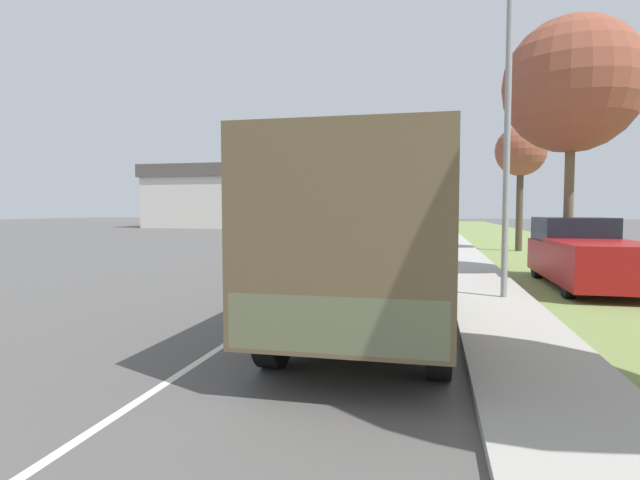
{
  "coord_description": "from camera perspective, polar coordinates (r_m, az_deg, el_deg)",
  "views": [
    {
      "loc": [
        3.13,
        4.15,
        2.1
      ],
      "look_at": [
        0.86,
        14.23,
        1.48
      ],
      "focal_mm": 28.0,
      "sensor_mm": 36.0,
      "label": 1
    }
  ],
  "objects": [
    {
      "name": "lane_centre_stripe",
      "position": [
        36.05,
        7.66,
        0.08
      ],
      "size": [
        0.12,
        120.0,
        0.0
      ],
      "color": "silver",
      "rests_on": "ground"
    },
    {
      "name": "building_distant",
      "position": [
        63.96,
        -10.3,
        4.85
      ],
      "size": [
        17.02,
        14.55,
        7.37
      ],
      "color": "beige",
      "rests_on": "ground"
    },
    {
      "name": "lamp_post",
      "position": [
        12.3,
        19.81,
        15.9
      ],
      "size": [
        1.69,
        0.24,
        7.97
      ],
      "color": "gray",
      "rests_on": "sidewalk_right"
    },
    {
      "name": "ground_plane",
      "position": [
        36.05,
        7.66,
        0.08
      ],
      "size": [
        180.0,
        180.0,
        0.0
      ],
      "primitive_type": "plane",
      "color": "#565451"
    },
    {
      "name": "car_third_ahead",
      "position": [
        49.92,
        10.98,
        1.84
      ],
      "size": [
        1.9,
        4.14,
        1.7
      ],
      "color": "black",
      "rests_on": "ground"
    },
    {
      "name": "military_truck",
      "position": [
        8.52,
        6.1,
        0.63
      ],
      "size": [
        2.45,
        7.3,
        3.04
      ],
      "color": "#606647",
      "rests_on": "ground"
    },
    {
      "name": "sidewalk_right",
      "position": [
        35.94,
        14.82,
        0.08
      ],
      "size": [
        1.8,
        120.0,
        0.12
      ],
      "color": "#ADAAA3",
      "rests_on": "ground"
    },
    {
      "name": "car_nearest_ahead",
      "position": [
        22.93,
        -0.11,
        -0.13
      ],
      "size": [
        1.79,
        4.39,
        1.48
      ],
      "color": "silver",
      "rests_on": "ground"
    },
    {
      "name": "tree_mid_right",
      "position": [
        17.27,
        26.86,
        15.47
      ],
      "size": [
        4.0,
        4.0,
        7.81
      ],
      "color": "brown",
      "rests_on": "grass_strip_right"
    },
    {
      "name": "car_second_ahead",
      "position": [
        37.97,
        4.71,
        1.42
      ],
      "size": [
        1.74,
        3.94,
        1.72
      ],
      "color": "navy",
      "rests_on": "ground"
    },
    {
      "name": "pickup_truck",
      "position": [
        15.34,
        28.08,
        -1.45
      ],
      "size": [
        2.08,
        5.49,
        1.86
      ],
      "color": "maroon",
      "rests_on": "grass_strip_right"
    },
    {
      "name": "grass_strip_right",
      "position": [
        36.38,
        21.77,
        -0.09
      ],
      "size": [
        7.0,
        120.0,
        0.02
      ],
      "color": "olive",
      "rests_on": "ground"
    },
    {
      "name": "tree_far_right",
      "position": [
        27.37,
        21.97,
        9.26
      ],
      "size": [
        2.51,
        2.51,
        6.31
      ],
      "color": "#4C3D2D",
      "rests_on": "grass_strip_right"
    }
  ]
}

